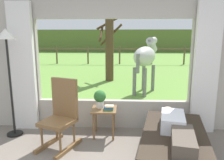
# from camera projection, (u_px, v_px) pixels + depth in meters

# --- Properties ---
(back_wall_with_window) EXTENTS (5.20, 0.12, 2.55)m
(back_wall_with_window) POSITION_uv_depth(u_px,v_px,m) (113.00, 65.00, 4.18)
(back_wall_with_window) COLOR #ADA599
(back_wall_with_window) RESTS_ON ground_plane
(curtain_panel_left) EXTENTS (0.44, 0.10, 2.40)m
(curtain_panel_left) POSITION_uv_depth(u_px,v_px,m) (23.00, 68.00, 4.13)
(curtain_panel_left) COLOR silver
(curtain_panel_left) RESTS_ON ground_plane
(curtain_panel_right) EXTENTS (0.44, 0.10, 2.40)m
(curtain_panel_right) POSITION_uv_depth(u_px,v_px,m) (206.00, 69.00, 3.98)
(curtain_panel_right) COLOR silver
(curtain_panel_right) RESTS_ON ground_plane
(outdoor_pasture_lawn) EXTENTS (36.00, 21.68, 0.02)m
(outdoor_pasture_lawn) POSITION_uv_depth(u_px,v_px,m) (120.00, 62.00, 15.10)
(outdoor_pasture_lawn) COLOR olive
(outdoor_pasture_lawn) RESTS_ON ground_plane
(distant_hill_ridge) EXTENTS (36.00, 2.00, 2.40)m
(distant_hill_ridge) POSITION_uv_depth(u_px,v_px,m) (121.00, 41.00, 24.49)
(distant_hill_ridge) COLOR #556530
(distant_hill_ridge) RESTS_ON ground_plane
(recliner_sofa) EXTENTS (1.21, 1.84, 0.42)m
(recliner_sofa) POSITION_uv_depth(u_px,v_px,m) (174.00, 145.00, 3.24)
(recliner_sofa) COLOR black
(recliner_sofa) RESTS_ON ground_plane
(reclining_person) EXTENTS (0.45, 1.43, 0.22)m
(reclining_person) POSITION_uv_depth(u_px,v_px,m) (176.00, 127.00, 3.13)
(reclining_person) COLOR silver
(reclining_person) RESTS_ON recliner_sofa
(rocking_chair) EXTENTS (0.68, 0.80, 1.12)m
(rocking_chair) POSITION_uv_depth(u_px,v_px,m) (61.00, 114.00, 3.58)
(rocking_chair) COLOR brown
(rocking_chair) RESTS_ON ground_plane
(side_table) EXTENTS (0.44, 0.44, 0.52)m
(side_table) POSITION_uv_depth(u_px,v_px,m) (104.00, 114.00, 3.94)
(side_table) COLOR brown
(side_table) RESTS_ON ground_plane
(potted_plant) EXTENTS (0.22, 0.22, 0.32)m
(potted_plant) POSITION_uv_depth(u_px,v_px,m) (100.00, 98.00, 3.95)
(potted_plant) COLOR silver
(potted_plant) RESTS_ON side_table
(book_stack) EXTENTS (0.18, 0.13, 0.08)m
(book_stack) POSITION_uv_depth(u_px,v_px,m) (109.00, 108.00, 3.85)
(book_stack) COLOR #337247
(book_stack) RESTS_ON side_table
(floor_lamp_left) EXTENTS (0.32, 0.32, 1.92)m
(floor_lamp_left) POSITION_uv_depth(u_px,v_px,m) (7.00, 50.00, 3.76)
(floor_lamp_left) COLOR black
(floor_lamp_left) RESTS_ON ground_plane
(horse) EXTENTS (1.07, 1.78, 1.73)m
(horse) POSITION_uv_depth(u_px,v_px,m) (146.00, 57.00, 6.78)
(horse) COLOR #B2B2AD
(horse) RESTS_ON outdoor_pasture_lawn
(pasture_tree) EXTENTS (1.05, 0.91, 2.64)m
(pasture_tree) POSITION_uv_depth(u_px,v_px,m) (109.00, 46.00, 8.57)
(pasture_tree) COLOR #4C3823
(pasture_tree) RESTS_ON outdoor_pasture_lawn
(pasture_fence_line) EXTENTS (16.10, 0.10, 1.10)m
(pasture_fence_line) POSITION_uv_depth(u_px,v_px,m) (120.00, 52.00, 13.74)
(pasture_fence_line) COLOR brown
(pasture_fence_line) RESTS_ON outdoor_pasture_lawn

